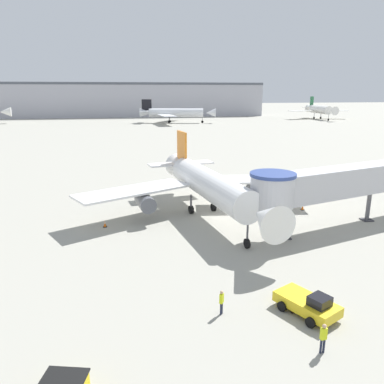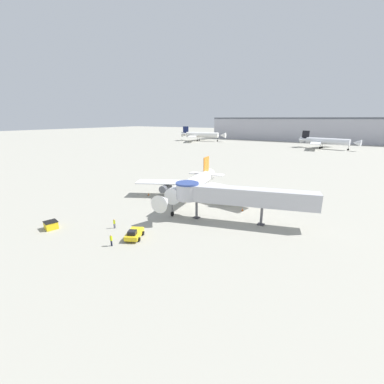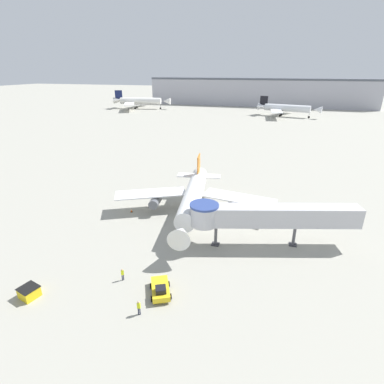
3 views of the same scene
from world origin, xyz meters
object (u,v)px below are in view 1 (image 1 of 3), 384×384
at_px(jet_bridge, 340,182).
at_px(traffic_cone_starboard_wing, 303,207).
at_px(pushback_tug_yellow, 308,304).
at_px(background_jet_green_tail, 320,109).
at_px(main_airplane, 208,184).
at_px(ground_crew_wing_walker, 323,336).
at_px(traffic_cone_apron_front, 294,308).
at_px(ground_crew_marshaller, 222,301).
at_px(traffic_cone_port_wing, 105,224).
at_px(background_jet_black_tail, 174,113).

height_order(jet_bridge, traffic_cone_starboard_wing, jet_bridge).
xyz_separation_m(pushback_tug_yellow, background_jet_green_tail, (85.88, 156.19, 4.09)).
relative_size(main_airplane, jet_bridge, 1.22).
distance_m(jet_bridge, ground_crew_wing_walker, 20.89).
height_order(traffic_cone_starboard_wing, ground_crew_wing_walker, ground_crew_wing_walker).
bearing_deg(traffic_cone_apron_front, ground_crew_marshaller, 172.64).
xyz_separation_m(main_airplane, pushback_tug_yellow, (2.00, -19.62, -2.93)).
bearing_deg(ground_crew_marshaller, traffic_cone_port_wing, -117.40).
xyz_separation_m(traffic_cone_starboard_wing, traffic_cone_port_wing, (-22.55, -1.66, -0.02)).
height_order(ground_crew_wing_walker, background_jet_black_tail, background_jet_black_tail).
height_order(traffic_cone_starboard_wing, traffic_cone_apron_front, traffic_cone_starboard_wing).
bearing_deg(jet_bridge, ground_crew_marshaller, -156.19).
bearing_deg(background_jet_green_tail, traffic_cone_port_wing, -123.14).
bearing_deg(jet_bridge, pushback_tug_yellow, -142.26).
height_order(main_airplane, background_jet_green_tail, background_jet_green_tail).
distance_m(traffic_cone_port_wing, ground_crew_wing_walker, 24.80).
relative_size(jet_bridge, background_jet_green_tail, 0.74).
distance_m(jet_bridge, pushback_tug_yellow, 17.59).
bearing_deg(traffic_cone_port_wing, traffic_cone_apron_front, -55.36).
bearing_deg(ground_crew_marshaller, ground_crew_wing_walker, 82.77).
height_order(traffic_cone_port_wing, ground_crew_marshaller, ground_crew_marshaller).
xyz_separation_m(ground_crew_marshaller, ground_crew_wing_walker, (4.34, -4.43, 0.06)).
bearing_deg(jet_bridge, main_airplane, 138.23).
distance_m(ground_crew_wing_walker, background_jet_green_tail, 181.81).
xyz_separation_m(traffic_cone_starboard_wing, ground_crew_marshaller, (-14.79, -18.87, 0.60)).
bearing_deg(pushback_tug_yellow, main_airplane, 69.31).
relative_size(ground_crew_wing_walker, background_jet_black_tail, 0.05).
height_order(traffic_cone_starboard_wing, background_jet_black_tail, background_jet_black_tail).
relative_size(main_airplane, background_jet_green_tail, 0.90).
distance_m(pushback_tug_yellow, traffic_cone_apron_front, 0.93).
distance_m(traffic_cone_apron_front, ground_crew_wing_walker, 3.91).
relative_size(jet_bridge, traffic_cone_port_wing, 34.73).
bearing_deg(traffic_cone_port_wing, main_airplane, 7.60).
distance_m(traffic_cone_apron_front, traffic_cone_port_wing, 21.63).
relative_size(main_airplane, ground_crew_marshaller, 17.45).
bearing_deg(jet_bridge, background_jet_green_tail, 45.82).
distance_m(traffic_cone_starboard_wing, background_jet_green_tail, 156.38).
relative_size(traffic_cone_apron_front, background_jet_black_tail, 0.02).
bearing_deg(traffic_cone_apron_front, traffic_cone_starboard_wing, 62.22).
height_order(main_airplane, ground_crew_marshaller, main_airplane).
xyz_separation_m(jet_bridge, traffic_cone_apron_front, (-10.85, -13.48, -4.50)).
xyz_separation_m(pushback_tug_yellow, traffic_cone_port_wing, (-13.06, 18.14, -0.37)).
distance_m(pushback_tug_yellow, background_jet_black_tail, 147.00).
height_order(pushback_tug_yellow, traffic_cone_port_wing, pushback_tug_yellow).
xyz_separation_m(traffic_cone_starboard_wing, traffic_cone_apron_front, (-10.25, -19.46, -0.04)).
bearing_deg(ground_crew_marshaller, traffic_cone_apron_front, 120.99).
height_order(pushback_tug_yellow, ground_crew_marshaller, ground_crew_marshaller).
height_order(traffic_cone_starboard_wing, traffic_cone_port_wing, traffic_cone_starboard_wing).
bearing_deg(main_airplane, jet_bridge, -34.89).
height_order(traffic_cone_apron_front, traffic_cone_port_wing, traffic_cone_port_wing).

